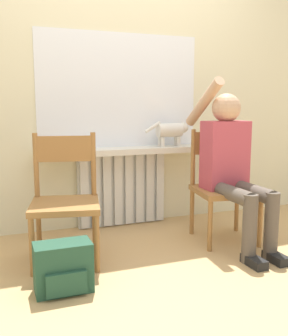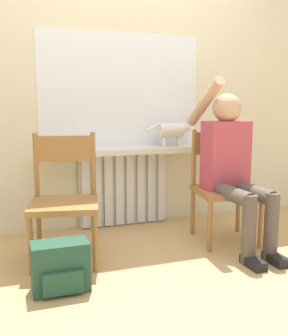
# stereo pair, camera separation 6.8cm
# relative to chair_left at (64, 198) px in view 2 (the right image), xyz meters

# --- Properties ---
(ground_plane) EXTENTS (12.00, 12.00, 0.00)m
(ground_plane) POSITION_rel_chair_left_xyz_m (0.62, -0.50, -0.44)
(ground_plane) COLOR tan
(wall_with_window) EXTENTS (7.00, 0.06, 2.70)m
(wall_with_window) POSITION_rel_chair_left_xyz_m (0.62, 0.73, 0.91)
(wall_with_window) COLOR beige
(wall_with_window) RESTS_ON ground_plane
(radiator) EXTENTS (0.80, 0.08, 0.66)m
(radiator) POSITION_rel_chair_left_xyz_m (0.62, 0.65, -0.11)
(radiator) COLOR silver
(radiator) RESTS_ON ground_plane
(windowsill) EXTENTS (1.50, 0.25, 0.05)m
(windowsill) POSITION_rel_chair_left_xyz_m (0.62, 0.58, 0.24)
(windowsill) COLOR silver
(windowsill) RESTS_ON radiator
(window_glass) EXTENTS (1.44, 0.01, 0.98)m
(window_glass) POSITION_rel_chair_left_xyz_m (0.62, 0.70, 0.76)
(window_glass) COLOR white
(window_glass) RESTS_ON windowsill
(chair_left) EXTENTS (0.54, 0.54, 0.88)m
(chair_left) POSITION_rel_chair_left_xyz_m (0.00, 0.00, 0.00)
(chair_left) COLOR #9E6B38
(chair_left) RESTS_ON ground_plane
(chair_right) EXTENTS (0.52, 0.52, 0.88)m
(chair_right) POSITION_rel_chair_left_xyz_m (1.25, 0.00, 0.00)
(chair_right) COLOR #9E6B38
(chair_right) RESTS_ON ground_plane
(person) EXTENTS (0.36, 1.03, 1.28)m
(person) POSITION_rel_chair_left_xyz_m (1.25, -0.13, 0.20)
(person) COLOR brown
(person) RESTS_ON ground_plane
(cat) EXTENTS (0.42, 0.12, 0.23)m
(cat) POSITION_rel_chair_left_xyz_m (1.05, 0.55, 0.41)
(cat) COLOR silver
(cat) RESTS_ON windowsill
(backpack) EXTENTS (0.33, 0.21, 0.29)m
(backpack) POSITION_rel_chair_left_xyz_m (-0.10, -0.47, -0.30)
(backpack) COLOR #234C38
(backpack) RESTS_ON ground_plane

